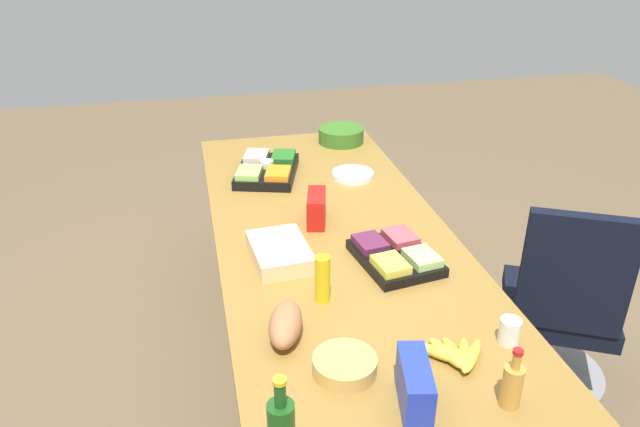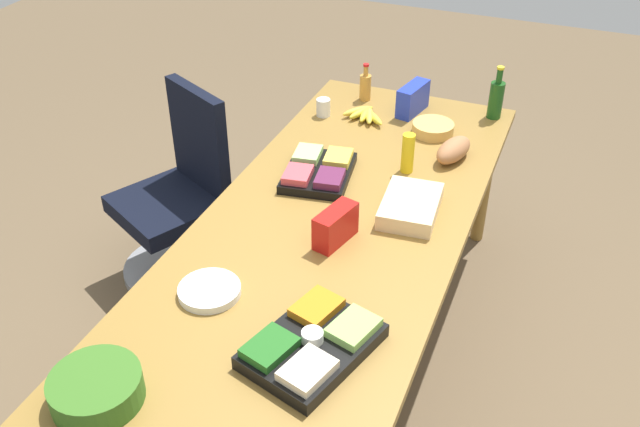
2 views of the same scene
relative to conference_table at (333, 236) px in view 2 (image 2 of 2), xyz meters
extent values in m
plane|color=brown|center=(0.00, 0.00, -0.72)|extent=(10.00, 10.00, 0.00)
cube|color=olive|center=(0.00, 0.00, 0.05)|extent=(2.58, 1.03, 0.04)
cylinder|color=olive|center=(-1.20, -0.43, -0.34)|extent=(0.07, 0.07, 0.74)
cylinder|color=olive|center=(-1.20, 0.43, -0.34)|extent=(0.07, 0.07, 0.74)
cylinder|color=gray|center=(-0.29, -1.00, -0.69)|extent=(0.56, 0.56, 0.05)
cylinder|color=gray|center=(-0.29, -1.00, -0.48)|extent=(0.06, 0.06, 0.38)
cube|color=black|center=(-0.29, -1.00, -0.29)|extent=(0.65, 0.65, 0.09)
cube|color=black|center=(-0.48, -0.90, 0.02)|extent=(0.25, 0.41, 0.53)
cylinder|color=white|center=(0.56, -0.24, 0.08)|extent=(0.28, 0.28, 0.03)
ellipsoid|color=#AA6E45|center=(-0.67, 0.33, 0.12)|extent=(0.26, 0.17, 0.10)
cylinder|color=gold|center=(-1.12, -0.25, 0.13)|extent=(0.08, 0.08, 0.14)
cylinder|color=gold|center=(-1.12, -0.25, 0.23)|extent=(0.03, 0.03, 0.05)
cylinder|color=red|center=(-1.12, -0.25, 0.26)|extent=(0.04, 0.04, 0.01)
cylinder|color=#1A4D18|center=(-1.17, 0.42, 0.16)|extent=(0.08, 0.08, 0.19)
cylinder|color=#1A4D18|center=(-1.17, 0.42, 0.29)|extent=(0.03, 0.03, 0.07)
cylinder|color=gold|center=(-1.17, 0.42, 0.33)|extent=(0.04, 0.04, 0.01)
cube|color=black|center=(0.69, 0.20, 0.09)|extent=(0.49, 0.41, 0.05)
cube|color=orange|center=(0.55, 0.16, 0.13)|extent=(0.19, 0.16, 0.03)
cube|color=#246422|center=(0.78, 0.09, 0.13)|extent=(0.19, 0.16, 0.03)
cube|color=#94CD60|center=(0.60, 0.30, 0.13)|extent=(0.19, 0.16, 0.03)
cube|color=beige|center=(0.82, 0.23, 0.13)|extent=(0.19, 0.16, 0.03)
cylinder|color=white|center=(0.69, 0.20, 0.13)|extent=(0.09, 0.09, 0.04)
cylinder|color=yellow|center=(-0.49, 0.16, 0.16)|extent=(0.06, 0.06, 0.18)
cylinder|color=#386B21|center=(1.10, -0.32, 0.11)|extent=(0.34, 0.34, 0.09)
cylinder|color=white|center=(-0.86, -0.39, 0.11)|extent=(0.07, 0.07, 0.09)
cube|color=beige|center=(-0.18, 0.27, 0.10)|extent=(0.34, 0.25, 0.07)
cube|color=black|center=(-0.30, -0.19, 0.09)|extent=(0.40, 0.33, 0.04)
cube|color=#A8DB7B|center=(-0.38, -0.27, 0.12)|extent=(0.16, 0.13, 0.03)
cube|color=#D64B53|center=(-0.20, -0.24, 0.12)|extent=(0.16, 0.13, 0.03)
cube|color=yellow|center=(-0.40, -0.13, 0.12)|extent=(0.16, 0.13, 0.03)
cube|color=#5B2243|center=(-0.22, -0.10, 0.12)|extent=(0.16, 0.13, 0.03)
cube|color=red|center=(0.11, 0.05, 0.14)|extent=(0.21, 0.13, 0.14)
cylinder|color=#DAAA56|center=(-0.89, 0.18, 0.09)|extent=(0.21, 0.21, 0.05)
ellipsoid|color=yellow|center=(-0.93, -0.23, 0.09)|extent=(0.16, 0.13, 0.04)
ellipsoid|color=gold|center=(-0.92, -0.20, 0.09)|extent=(0.17, 0.10, 0.04)
ellipsoid|color=gold|center=(-0.91, -0.18, 0.09)|extent=(0.17, 0.05, 0.04)
ellipsoid|color=yellow|center=(-0.90, -0.15, 0.09)|extent=(0.17, 0.09, 0.04)
ellipsoid|color=yellow|center=(-0.89, -0.13, 0.09)|extent=(0.15, 0.15, 0.04)
cube|color=#2238BF|center=(-1.07, 0.02, 0.14)|extent=(0.23, 0.12, 0.15)
camera|label=1|loc=(-2.30, 0.57, 1.37)|focal=34.21mm
camera|label=2|loc=(2.15, 0.81, 1.70)|focal=39.51mm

